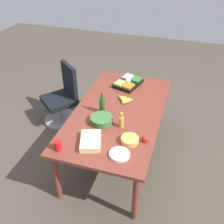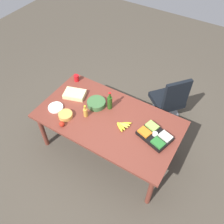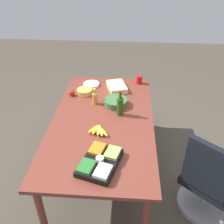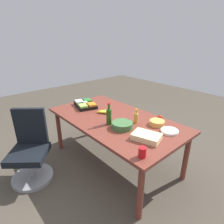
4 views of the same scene
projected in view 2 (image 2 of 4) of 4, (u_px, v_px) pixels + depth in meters
ground_plane at (109, 148)px, 3.97m from camera, size 10.00×10.00×0.00m
conference_table at (108, 122)px, 3.45m from camera, size 2.05×1.12×0.77m
office_chair at (168, 104)px, 4.13m from camera, size 0.68×0.68×0.99m
wine_bottle at (110, 102)px, 3.44m from camera, size 0.08×0.08×0.31m
dressing_bottle at (85, 112)px, 3.37m from camera, size 0.07×0.07×0.20m
banana_bunch at (123, 125)px, 3.28m from camera, size 0.20×0.23×0.04m
veggie_tray at (155, 135)px, 3.15m from camera, size 0.49×0.41×0.09m
sheet_cake at (75, 94)px, 3.67m from camera, size 0.37×0.31×0.07m
red_solo_cup at (77, 78)px, 3.89m from camera, size 0.09×0.09×0.11m
paper_plate_stack at (56, 107)px, 3.52m from camera, size 0.25×0.25×0.03m
chip_bowl at (66, 115)px, 3.39m from camera, size 0.25×0.25×0.06m
salad_bowl at (96, 103)px, 3.54m from camera, size 0.30×0.30×0.08m
apple_red at (62, 124)px, 3.28m from camera, size 0.09×0.09×0.08m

